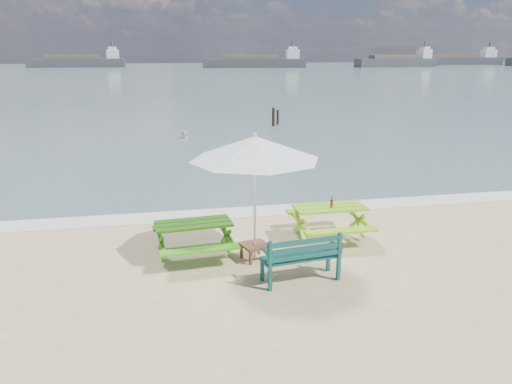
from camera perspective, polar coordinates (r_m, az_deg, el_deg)
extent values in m
plane|color=slate|center=(92.78, -10.31, 13.11)|extent=(300.00, 300.00, 0.00)
cube|color=silver|center=(13.09, -1.80, -2.32)|extent=(22.00, 0.90, 0.01)
cube|color=#3F9616|center=(10.21, -7.17, -3.60)|extent=(1.59, 0.85, 0.05)
cube|color=#3F9616|center=(10.98, -7.72, -3.80)|extent=(1.55, 0.40, 0.05)
cube|color=#3F9616|center=(9.65, -6.42, -6.59)|extent=(1.55, 0.40, 0.05)
cube|color=#3F9616|center=(10.35, -7.10, -5.60)|extent=(1.51, 0.98, 0.65)
cube|color=#7ABA1C|center=(11.23, 8.43, -1.75)|extent=(1.58, 0.75, 0.05)
cube|color=#7ABA1C|center=(11.98, 7.18, -2.05)|extent=(1.58, 0.29, 0.05)
cube|color=#7ABA1C|center=(10.67, 9.72, -4.43)|extent=(1.58, 0.29, 0.05)
cube|color=#7ABA1C|center=(11.35, 8.35, -3.64)|extent=(1.48, 0.90, 0.67)
cube|color=#0F413E|center=(9.23, 5.07, -7.41)|extent=(1.49, 0.61, 0.04)
cube|color=#0F413E|center=(8.95, 5.69, -6.49)|extent=(1.44, 0.22, 0.37)
cube|color=#0F413E|center=(9.32, 5.04, -8.69)|extent=(1.39, 0.66, 0.45)
cube|color=brown|center=(10.12, -0.12, -6.09)|extent=(0.64, 0.64, 0.05)
cube|color=brown|center=(10.19, -0.12, -6.94)|extent=(0.56, 0.56, 0.29)
cylinder|color=silver|center=(9.82, -0.13, -1.11)|extent=(0.05, 0.05, 2.45)
cone|color=silver|center=(9.56, -0.13, 5.05)|extent=(3.20, 3.20, 0.46)
cylinder|color=#8C4E14|center=(11.13, 8.63, -1.38)|extent=(0.06, 0.06, 0.15)
cylinder|color=#8C4E14|center=(11.09, 8.66, -0.68)|extent=(0.03, 0.03, 0.07)
cylinder|color=#AB131B|center=(11.13, 8.63, -1.38)|extent=(0.06, 0.06, 0.06)
imported|color=tan|center=(24.55, -8.10, 5.20)|extent=(0.67, 0.56, 1.57)
cylinder|color=black|center=(28.14, 2.01, 8.36)|extent=(0.17, 0.17, 1.23)
cylinder|color=black|center=(28.82, 2.51, 8.35)|extent=(0.15, 0.15, 1.04)
cube|color=#363A3F|center=(135.33, 15.68, 14.01)|extent=(21.78, 6.02, 2.20)
cube|color=silver|center=(139.79, 18.69, 14.72)|extent=(2.85, 3.23, 2.20)
cube|color=#363A3F|center=(125.63, -0.24, 14.47)|extent=(25.27, 6.66, 2.20)
cube|color=silver|center=(126.76, 4.20, 15.44)|extent=(3.30, 3.30, 2.20)
cube|color=#363A3F|center=(136.24, -19.79, 13.68)|extent=(23.40, 4.44, 2.20)
cube|color=silver|center=(135.11, -16.05, 14.91)|extent=(2.86, 3.05, 2.20)
cube|color=#363A3F|center=(160.24, 21.38, 13.73)|extent=(30.37, 6.02, 2.20)
cube|color=silver|center=(165.93, 25.04, 14.15)|extent=(3.81, 3.24, 2.20)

